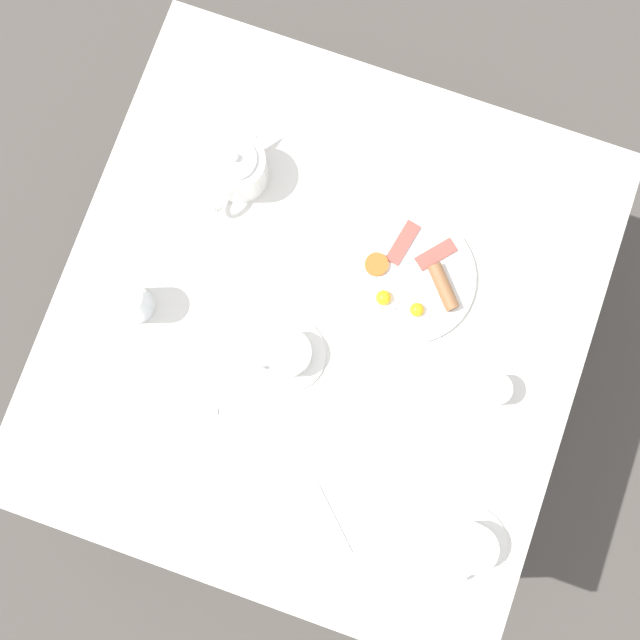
% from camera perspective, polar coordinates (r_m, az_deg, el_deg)
% --- Properties ---
extents(ground_plane, '(8.00, 8.00, 0.00)m').
position_cam_1_polar(ground_plane, '(2.21, 0.00, -2.67)').
color(ground_plane, '#4C4742').
extents(table, '(1.04, 1.09, 0.73)m').
position_cam_1_polar(table, '(1.55, 0.00, -0.43)').
color(table, silver).
rests_on(table, ground_plane).
extents(breakfast_plate, '(0.27, 0.27, 0.04)m').
position_cam_1_polar(breakfast_plate, '(1.50, 6.88, 3.13)').
color(breakfast_plate, white).
rests_on(breakfast_plate, table).
extents(teapot_near, '(0.12, 0.20, 0.12)m').
position_cam_1_polar(teapot_near, '(1.51, -6.31, 11.40)').
color(teapot_near, white).
rests_on(teapot_near, table).
extents(teacup_with_saucer_left, '(0.15, 0.15, 0.06)m').
position_cam_1_polar(teacup_with_saucer_left, '(1.49, 11.45, -16.58)').
color(teacup_with_saucer_left, white).
rests_on(teacup_with_saucer_left, table).
extents(teacup_with_saucer_right, '(0.15, 0.15, 0.06)m').
position_cam_1_polar(teacup_with_saucer_right, '(1.45, -2.43, -2.58)').
color(teacup_with_saucer_right, white).
rests_on(teacup_with_saucer_right, table).
extents(water_glass_tall, '(0.07, 0.07, 0.11)m').
position_cam_1_polar(water_glass_tall, '(1.48, -14.29, 1.38)').
color(water_glass_tall, white).
rests_on(water_glass_tall, table).
extents(creamer_jug, '(0.09, 0.06, 0.07)m').
position_cam_1_polar(creamer_jug, '(1.48, 12.98, -5.15)').
color(creamer_jug, white).
rests_on(creamer_jug, table).
extents(fork_by_plate, '(0.14, 0.14, 0.00)m').
position_cam_1_polar(fork_by_plate, '(1.59, 14.50, 9.84)').
color(fork_by_plate, silver).
rests_on(fork_by_plate, table).
extents(knife_by_plate, '(0.19, 0.07, 0.00)m').
position_cam_1_polar(knife_by_plate, '(1.50, -11.50, -6.65)').
color(knife_by_plate, silver).
rests_on(knife_by_plate, table).
extents(spoon_for_tea, '(0.12, 0.11, 0.00)m').
position_cam_1_polar(spoon_for_tea, '(1.48, 0.91, -14.92)').
color(spoon_for_tea, silver).
rests_on(spoon_for_tea, table).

